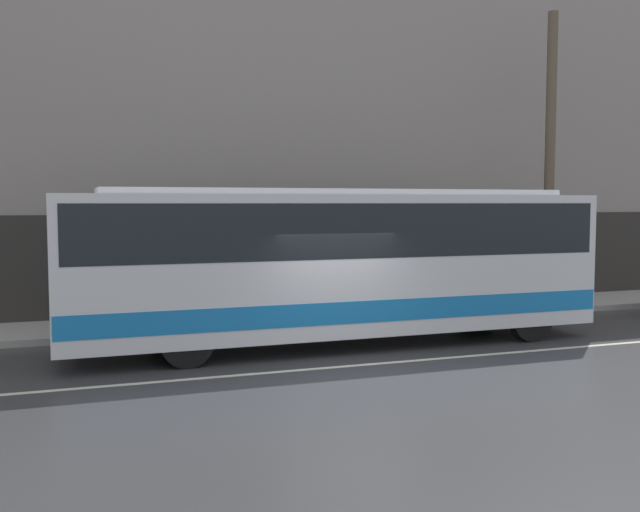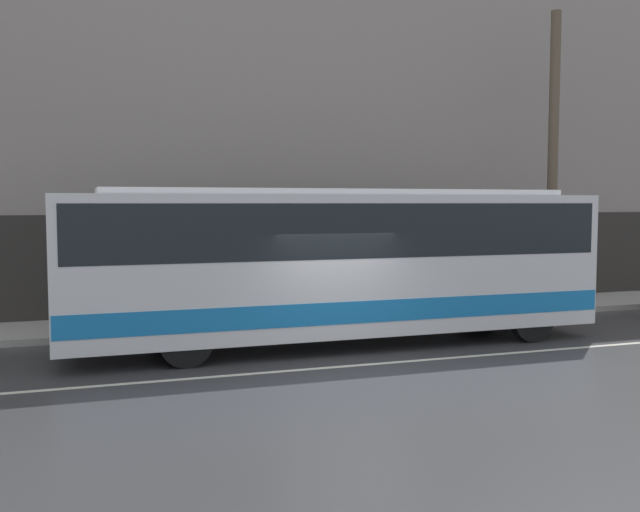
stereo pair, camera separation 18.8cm
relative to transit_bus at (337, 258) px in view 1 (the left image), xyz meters
The scene contains 7 objects.
ground_plane 2.84m from the transit_bus, 103.28° to the right, with size 60.00×60.00×0.00m, color #38383A.
sidewalk 3.77m from the transit_bus, 98.40° to the left, with size 60.00×2.58×0.16m.
building_facade 6.05m from the transit_bus, 95.85° to the left, with size 60.00×0.35×11.83m.
lane_stripe 2.83m from the transit_bus, 103.28° to the right, with size 54.00×0.14×0.01m.
transit_bus is the anchor object (origin of this frame).
utility_pole_near 8.16m from the transit_bus, 18.46° to the left, with size 0.29×0.29×8.27m.
pedestrian_waiting 3.47m from the transit_bus, 87.32° to the left, with size 0.36×0.36×1.59m.
Camera 1 is at (-5.07, -12.40, 3.11)m, focal length 40.00 mm.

